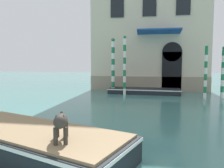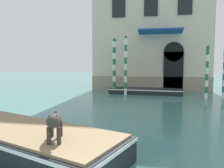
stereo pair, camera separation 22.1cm
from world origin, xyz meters
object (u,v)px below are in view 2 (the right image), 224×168
Objects in this scene: mooring_pole_2 at (126,65)px; dog_on_deck at (54,122)px; mooring_pole_1 at (207,72)px; boat_moored_near_palazzo at (145,91)px; mooring_pole_0 at (114,66)px; boat_foreground at (16,137)px.

dog_on_deck is at bearing -89.92° from mooring_pole_2.
mooring_pole_2 is (-5.54, 1.21, 0.45)m from mooring_pole_1.
dog_on_deck is 0.27× the size of mooring_pole_1.
dog_on_deck reaches higher than boat_moored_near_palazzo.
mooring_pole_1 is at bearing 133.25° from dog_on_deck.
mooring_pole_2 reaches higher than dog_on_deck.
mooring_pole_2 reaches higher than mooring_pole_0.
mooring_pole_0 is at bearing 106.99° from boat_foreground.
boat_foreground is 1.51× the size of mooring_pole_0.
boat_foreground reaches higher than boat_moored_near_palazzo.
boat_moored_near_palazzo is at bearing 2.44° from mooring_pole_0.
mooring_pole_0 reaches higher than boat_moored_near_palazzo.
boat_moored_near_palazzo is (3.04, 12.14, -0.14)m from boat_foreground.
boat_moored_near_palazzo is (1.45, 13.08, -0.88)m from dog_on_deck.
boat_moored_near_palazzo is at bearing 153.13° from mooring_pole_1.
boat_moored_near_palazzo is at bearing 30.47° from mooring_pole_2.
mooring_pole_2 is (-1.46, -0.86, 2.02)m from boat_moored_near_palazzo.
mooring_pole_1 reaches higher than boat_moored_near_palazzo.
boat_foreground is at bearing -100.48° from boat_moored_near_palazzo.
mooring_pole_2 reaches higher than boat_moored_near_palazzo.
boat_foreground is 11.54m from mooring_pole_2.
mooring_pole_0 is 1.23× the size of mooring_pole_1.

